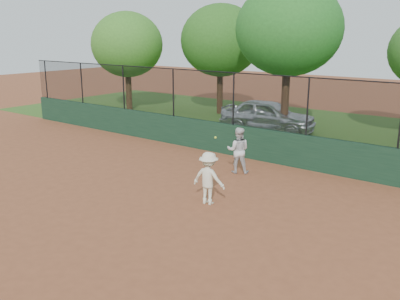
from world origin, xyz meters
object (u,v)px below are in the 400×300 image
Objects in this scene: tree_1 at (220,41)px; tree_0 at (127,45)px; player_main at (209,178)px; parked_car at (268,115)px; player_second at (238,150)px; tree_2 at (289,29)px.

tree_0 is at bearing -153.05° from tree_1.
player_main is 14.74m from tree_1.
parked_car is 2.24× the size of player_main.
player_main is (0.89, -2.90, -0.04)m from player_second.
parked_car is 0.77× the size of tree_0.
tree_0 is 0.85× the size of tree_2.
player_main is 0.32× the size of tree_1.
tree_0 is (-12.90, 9.42, 3.19)m from player_main.
player_second is at bearing -28.48° from tree_0.
parked_car is 10.11m from tree_0.
player_main reaches higher than player_second.
parked_car is at bearing -98.24° from player_second.
player_second is 0.23× the size of tree_2.
tree_2 is at bearing -26.15° from tree_1.
tree_2 is at bearing 104.46° from player_main.
player_main is at bearing -169.63° from parked_car.
parked_car is at bearing -0.62° from tree_0.
tree_2 reaches higher than player_second.
player_main is at bearing -36.13° from tree_0.
player_second is 14.02m from tree_0.
tree_0 is at bearing 178.86° from tree_2.
player_main is at bearing -56.37° from tree_1.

